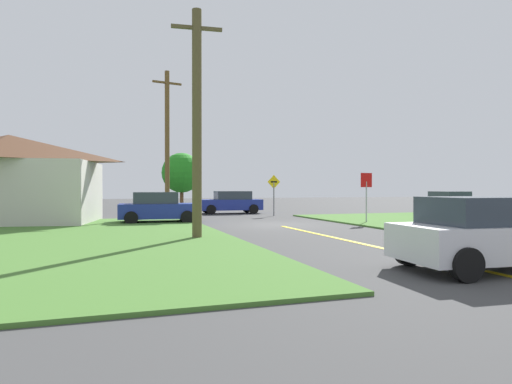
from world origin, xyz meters
TOP-DOWN VIEW (x-y plane):
  - ground_plane at (0.00, 0.00)m, footprint 120.00×120.00m
  - grass_verge_right at (9.56, -4.00)m, footprint 12.00×20.00m
  - grass_verge_left at (-9.56, -4.00)m, footprint 12.00×20.00m
  - lane_stripe_center at (0.00, -8.00)m, footprint 0.20×14.00m
  - stop_sign at (4.79, -0.73)m, footprint 0.73×0.17m
  - car_behind_on_main_road at (0.07, -12.79)m, footprint 4.05×2.34m
  - parked_car_near_building at (-5.43, 2.89)m, footprint 4.19×2.31m
  - car_on_crossroad at (13.34, 3.04)m, footprint 2.46×4.31m
  - car_approaching_junction at (0.44, 10.21)m, footprint 4.60×2.15m
  - utility_pole_near at (-4.87, -4.99)m, footprint 1.80×0.34m
  - utility_pole_mid at (-4.53, 6.54)m, footprint 1.79×0.45m
  - direction_sign at (2.41, 6.52)m, footprint 0.90×0.10m
  - oak_tree_left at (-1.62, 19.88)m, footprint 3.67×3.67m
  - barn at (-12.70, 4.58)m, footprint 8.91×6.50m

SIDE VIEW (x-z plane):
  - ground_plane at x=0.00m, z-range 0.00..0.00m
  - lane_stripe_center at x=0.00m, z-range 0.00..0.01m
  - grass_verge_right at x=9.56m, z-range 0.00..0.08m
  - grass_verge_left at x=-9.56m, z-range 0.00..0.08m
  - parked_car_near_building at x=-5.43m, z-range -0.01..1.61m
  - car_behind_on_main_road at x=0.07m, z-range -0.01..1.61m
  - car_on_crossroad at x=13.34m, z-range -0.01..1.61m
  - car_approaching_junction at x=0.44m, z-range 0.00..1.62m
  - direction_sign at x=2.41m, z-range 0.33..3.03m
  - stop_sign at x=4.79m, z-range 0.53..3.15m
  - barn at x=-12.70m, z-range 0.00..4.54m
  - oak_tree_left at x=-1.62m, z-range 0.71..5.81m
  - utility_pole_near at x=-4.87m, z-range 0.09..8.24m
  - utility_pole_mid at x=-4.53m, z-range 0.13..9.09m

